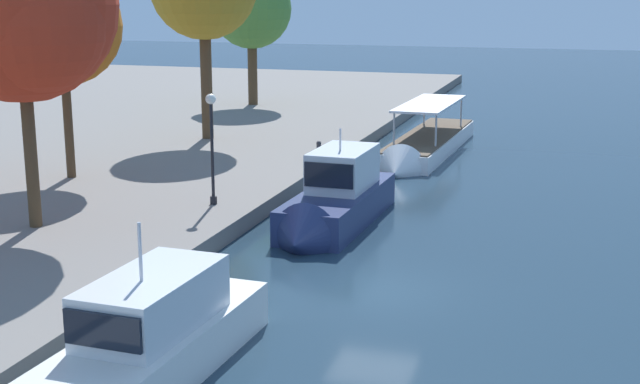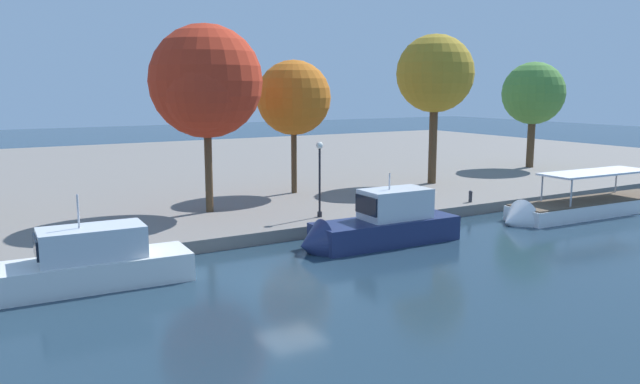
{
  "view_description": "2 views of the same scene",
  "coord_description": "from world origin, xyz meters",
  "px_view_note": "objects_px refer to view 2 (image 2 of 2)",
  "views": [
    {
      "loc": [
        -23.87,
        -5.69,
        8.74
      ],
      "look_at": [
        1.76,
        2.22,
        2.46
      ],
      "focal_mm": 49.05,
      "sensor_mm": 36.0,
      "label": 1
    },
    {
      "loc": [
        -11.51,
        -21.7,
        7.83
      ],
      "look_at": [
        3.77,
        4.04,
        2.81
      ],
      "focal_mm": 34.93,
      "sensor_mm": 36.0,
      "label": 2
    }
  ],
  "objects_px": {
    "lamp_post": "(320,171)",
    "motor_yacht_1": "(63,274)",
    "tree_1": "(434,74)",
    "tree_3": "(293,96)",
    "motor_yacht_2": "(378,228)",
    "tree_4": "(533,92)",
    "tour_boat_3": "(583,210)",
    "tree_0": "(207,83)",
    "mooring_bollard_0": "(470,196)"
  },
  "relations": [
    {
      "from": "mooring_bollard_0",
      "to": "tree_0",
      "type": "height_order",
      "value": "tree_0"
    },
    {
      "from": "mooring_bollard_0",
      "to": "tree_1",
      "type": "xyz_separation_m",
      "value": [
        3.07,
        7.35,
        7.78
      ]
    },
    {
      "from": "tree_1",
      "to": "tree_4",
      "type": "xyz_separation_m",
      "value": [
        14.23,
        3.02,
        -1.38
      ]
    },
    {
      "from": "tree_0",
      "to": "tree_3",
      "type": "distance_m",
      "value": 8.2
    },
    {
      "from": "motor_yacht_1",
      "to": "motor_yacht_2",
      "type": "xyz_separation_m",
      "value": [
        14.85,
        -0.38,
        0.17
      ]
    },
    {
      "from": "motor_yacht_1",
      "to": "tree_0",
      "type": "height_order",
      "value": "tree_0"
    },
    {
      "from": "motor_yacht_2",
      "to": "tree_0",
      "type": "bearing_deg",
      "value": -57.11
    },
    {
      "from": "tree_0",
      "to": "motor_yacht_1",
      "type": "bearing_deg",
      "value": -137.53
    },
    {
      "from": "tree_1",
      "to": "motor_yacht_2",
      "type": "bearing_deg",
      "value": -139.63
    },
    {
      "from": "mooring_bollard_0",
      "to": "tree_4",
      "type": "relative_size",
      "value": 0.08
    },
    {
      "from": "motor_yacht_2",
      "to": "tree_3",
      "type": "height_order",
      "value": "tree_3"
    },
    {
      "from": "mooring_bollard_0",
      "to": "tree_0",
      "type": "xyz_separation_m",
      "value": [
        -15.38,
        5.28,
        7.03
      ]
    },
    {
      "from": "lamp_post",
      "to": "tree_4",
      "type": "relative_size",
      "value": 0.45
    },
    {
      "from": "motor_yacht_2",
      "to": "tour_boat_3",
      "type": "bearing_deg",
      "value": 179.28
    },
    {
      "from": "tree_0",
      "to": "motor_yacht_2",
      "type": "bearing_deg",
      "value": -58.74
    },
    {
      "from": "tree_3",
      "to": "mooring_bollard_0",
      "type": "bearing_deg",
      "value": -47.7
    },
    {
      "from": "lamp_post",
      "to": "tree_0",
      "type": "relative_size",
      "value": 0.39
    },
    {
      "from": "tour_boat_3",
      "to": "tree_4",
      "type": "xyz_separation_m",
      "value": [
        11.98,
        14.69,
        7.11
      ]
    },
    {
      "from": "tour_boat_3",
      "to": "lamp_post",
      "type": "relative_size",
      "value": 3.29
    },
    {
      "from": "motor_yacht_2",
      "to": "lamp_post",
      "type": "relative_size",
      "value": 2.08
    },
    {
      "from": "tour_boat_3",
      "to": "mooring_bollard_0",
      "type": "relative_size",
      "value": 18.45
    },
    {
      "from": "motor_yacht_1",
      "to": "tour_boat_3",
      "type": "xyz_separation_m",
      "value": [
        30.09,
        -1.0,
        -0.32
      ]
    },
    {
      "from": "lamp_post",
      "to": "tree_4",
      "type": "xyz_separation_m",
      "value": [
        27.88,
        9.43,
        4.22
      ]
    },
    {
      "from": "motor_yacht_2",
      "to": "tree_4",
      "type": "relative_size",
      "value": 0.93
    },
    {
      "from": "tour_boat_3",
      "to": "tree_4",
      "type": "height_order",
      "value": "tree_4"
    },
    {
      "from": "tour_boat_3",
      "to": "motor_yacht_2",
      "type": "bearing_deg",
      "value": -0.14
    },
    {
      "from": "tour_boat_3",
      "to": "lamp_post",
      "type": "bearing_deg",
      "value": -16.11
    },
    {
      "from": "motor_yacht_2",
      "to": "tree_0",
      "type": "relative_size",
      "value": 0.82
    },
    {
      "from": "tree_3",
      "to": "tree_4",
      "type": "height_order",
      "value": "tree_4"
    },
    {
      "from": "lamp_post",
      "to": "tree_4",
      "type": "distance_m",
      "value": 29.73
    },
    {
      "from": "tree_1",
      "to": "lamp_post",
      "type": "bearing_deg",
      "value": -154.86
    },
    {
      "from": "tour_boat_3",
      "to": "tree_4",
      "type": "bearing_deg",
      "value": -126.99
    },
    {
      "from": "motor_yacht_2",
      "to": "tree_4",
      "type": "xyz_separation_m",
      "value": [
        27.22,
        14.07,
        6.62
      ]
    },
    {
      "from": "tour_boat_3",
      "to": "lamp_post",
      "type": "height_order",
      "value": "lamp_post"
    },
    {
      "from": "tree_0",
      "to": "tree_4",
      "type": "distance_m",
      "value": 33.07
    },
    {
      "from": "motor_yacht_1",
      "to": "mooring_bollard_0",
      "type": "relative_size",
      "value": 13.19
    },
    {
      "from": "mooring_bollard_0",
      "to": "lamp_post",
      "type": "xyz_separation_m",
      "value": [
        -10.58,
        0.94,
        2.18
      ]
    },
    {
      "from": "tree_1",
      "to": "tree_3",
      "type": "height_order",
      "value": "tree_1"
    },
    {
      "from": "motor_yacht_2",
      "to": "tree_4",
      "type": "distance_m",
      "value": 31.35
    },
    {
      "from": "motor_yacht_2",
      "to": "lamp_post",
      "type": "height_order",
      "value": "lamp_post"
    },
    {
      "from": "motor_yacht_1",
      "to": "tree_0",
      "type": "xyz_separation_m",
      "value": [
        9.4,
        8.6,
        7.42
      ]
    },
    {
      "from": "lamp_post",
      "to": "motor_yacht_1",
      "type": "bearing_deg",
      "value": -163.28
    },
    {
      "from": "motor_yacht_1",
      "to": "lamp_post",
      "type": "relative_size",
      "value": 2.35
    },
    {
      "from": "mooring_bollard_0",
      "to": "lamp_post",
      "type": "bearing_deg",
      "value": 174.91
    },
    {
      "from": "motor_yacht_1",
      "to": "tree_0",
      "type": "distance_m",
      "value": 14.74
    },
    {
      "from": "motor_yacht_1",
      "to": "tree_0",
      "type": "relative_size",
      "value": 0.93
    },
    {
      "from": "motor_yacht_2",
      "to": "tree_3",
      "type": "distance_m",
      "value": 14.19
    },
    {
      "from": "tree_3",
      "to": "tree_4",
      "type": "relative_size",
      "value": 0.95
    },
    {
      "from": "tree_4",
      "to": "mooring_bollard_0",
      "type": "bearing_deg",
      "value": -149.06
    },
    {
      "from": "tour_boat_3",
      "to": "mooring_bollard_0",
      "type": "distance_m",
      "value": 6.89
    }
  ]
}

